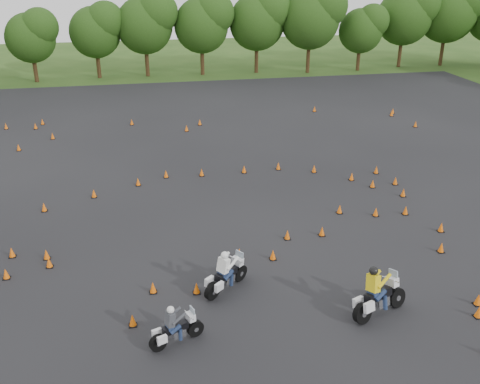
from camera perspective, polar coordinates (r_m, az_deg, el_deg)
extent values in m
plane|color=#2D5119|center=(24.53, 1.79, -6.26)|extent=(140.00, 140.00, 0.00)
plane|color=black|center=(29.77, -0.73, -0.59)|extent=(62.00, 62.00, 0.00)
cone|color=#FA650A|center=(24.43, -23.70, -8.00)|extent=(0.26, 0.26, 0.45)
cone|color=#FA650A|center=(45.90, -20.33, 7.03)|extent=(0.26, 0.26, 0.45)
cone|color=#FA650A|center=(47.27, 15.87, 8.06)|extent=(0.26, 0.26, 0.45)
cone|color=#FA650A|center=(24.59, -19.70, -7.10)|extent=(0.26, 0.26, 0.45)
cone|color=#FA650A|center=(31.95, 13.97, 0.86)|extent=(0.26, 0.26, 0.45)
cone|color=#FA650A|center=(25.46, 5.07, -4.57)|extent=(0.26, 0.26, 0.45)
cone|color=#FA650A|center=(33.53, 7.91, 2.46)|extent=(0.26, 0.26, 0.45)
cone|color=#FA650A|center=(43.08, -4.32, 7.43)|extent=(0.26, 0.26, 0.45)
cone|color=#FA650A|center=(27.81, 20.66, -3.55)|extent=(0.26, 0.26, 0.45)
cone|color=#FA650A|center=(23.85, -0.09, -6.56)|extent=(0.26, 0.26, 0.45)
cone|color=#FA650A|center=(22.80, 24.05, -10.45)|extent=(0.26, 0.26, 0.45)
cone|color=#FA650A|center=(33.15, 0.44, 2.44)|extent=(0.26, 0.26, 0.45)
cone|color=#FA650A|center=(45.73, -23.70, 6.45)|extent=(0.26, 0.26, 0.45)
cone|color=#FA650A|center=(28.45, 14.29, -2.07)|extent=(0.26, 0.26, 0.45)
cone|color=#FA650A|center=(21.60, -4.66, -10.20)|extent=(0.26, 0.26, 0.45)
cone|color=#FA650A|center=(22.11, 24.10, -11.60)|extent=(0.26, 0.26, 0.45)
cone|color=#FA650A|center=(31.18, 17.02, -0.07)|extent=(0.26, 0.26, 0.45)
cone|color=#FA650A|center=(32.74, -4.12, 2.10)|extent=(0.26, 0.26, 0.45)
cone|color=#FA650A|center=(32.72, -7.90, 1.91)|extent=(0.26, 0.26, 0.45)
cone|color=#FA650A|center=(33.74, 4.11, 2.77)|extent=(0.26, 0.26, 0.45)
cone|color=#FA650A|center=(29.04, 17.24, -1.89)|extent=(0.26, 0.26, 0.45)
cone|color=#FA650A|center=(43.87, -11.48, 7.32)|extent=(0.26, 0.26, 0.45)
cone|color=#FA650A|center=(31.83, -10.83, 1.07)|extent=(0.26, 0.26, 0.45)
cone|color=#FA650A|center=(25.94, 20.67, -5.57)|extent=(0.26, 0.26, 0.45)
cone|color=#FA650A|center=(30.81, -15.33, -0.16)|extent=(0.26, 0.26, 0.45)
cone|color=#FA650A|center=(44.87, -20.99, 6.58)|extent=(0.26, 0.26, 0.45)
cone|color=#FA650A|center=(25.97, 8.74, -4.17)|extent=(0.26, 0.26, 0.45)
cone|color=#FA650A|center=(44.64, 18.22, 6.88)|extent=(0.26, 0.26, 0.45)
cone|color=#FA650A|center=(20.23, -11.39, -13.28)|extent=(0.26, 0.26, 0.45)
cone|color=#FA650A|center=(41.59, -5.72, 6.78)|extent=(0.26, 0.26, 0.45)
cone|color=#FA650A|center=(23.78, 3.53, -6.71)|extent=(0.26, 0.26, 0.45)
cone|color=#FA650A|center=(32.70, 11.82, 1.61)|extent=(0.26, 0.26, 0.45)
cone|color=#FA650A|center=(32.70, 16.24, 1.14)|extent=(0.26, 0.26, 0.45)
cone|color=#FA650A|center=(25.25, -19.95, -6.29)|extent=(0.26, 0.26, 0.45)
cone|color=#FA650A|center=(28.35, 10.58, -1.82)|extent=(0.26, 0.26, 0.45)
cone|color=#FA650A|center=(29.92, -20.17, -1.54)|extent=(0.26, 0.26, 0.45)
cone|color=#FA650A|center=(48.05, 15.99, 8.30)|extent=(0.26, 0.26, 0.45)
cone|color=#FA650A|center=(47.35, 7.95, 8.76)|extent=(0.26, 0.26, 0.45)
cone|color=#FA650A|center=(25.99, -23.17, -5.95)|extent=(0.26, 0.26, 0.45)
cone|color=#FA650A|center=(21.84, -9.27, -10.04)|extent=(0.26, 0.26, 0.45)
cone|color=#FA650A|center=(41.87, -19.37, 5.65)|extent=(0.26, 0.26, 0.45)
cone|color=#FA650A|center=(40.11, -22.55, 4.41)|extent=(0.26, 0.26, 0.45)
cone|color=#FA650A|center=(34.10, 14.33, 2.29)|extent=(0.26, 0.26, 0.45)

